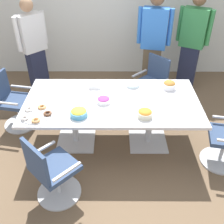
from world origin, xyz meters
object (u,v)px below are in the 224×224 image
Objects in this scene: napkin_pile at (95,85)px; snack_bowl_pretzels at (169,85)px; office_chair_0 at (151,86)px; person_standing_1 at (153,43)px; plate_stack at (133,85)px; office_chair_1 at (13,104)px; person_standing_0 at (34,46)px; snack_bowl_candy_mix at (104,100)px; donut_platter at (36,114)px; office_chair_2 at (52,173)px; person_standing_2 at (192,42)px; snack_bowl_chips_yellow at (79,112)px; conference_table at (112,108)px; snack_bowl_chips_orange at (145,113)px.

snack_bowl_pretzels is at bearing -2.52° from napkin_pile.
person_standing_1 is at bearing -48.91° from office_chair_0.
plate_stack is at bearing 104.44° from office_chair_0.
napkin_pile is at bearing 98.56° from office_chair_1.
person_standing_0 is 9.24× the size of snack_bowl_candy_mix.
person_standing_1 reaches higher than donut_platter.
donut_platter is at bearing 85.72° from office_chair_0.
office_chair_1 is 1.68m from office_chair_2.
office_chair_0 is 2.33m from office_chair_1.
office_chair_2 reaches higher than donut_platter.
office_chair_1 is 0.49× the size of person_standing_1.
person_standing_2 is 2.78m from snack_bowl_chips_yellow.
snack_bowl_candy_mix is (-1.58, -1.73, -0.17)m from person_standing_2.
snack_bowl_candy_mix reaches higher than conference_table.
conference_table is at bearing -128.09° from plate_stack.
office_chair_0 is at bearing 58.06° from plate_stack.
snack_bowl_pretzels is at bearing 106.05° from person_standing_0.
office_chair_1 is 4.70× the size of snack_bowl_chips_orange.
conference_table is 2.64× the size of office_chair_1.
donut_platter is (-2.43, -2.03, -0.19)m from person_standing_2.
person_standing_1 reaches higher than office_chair_1.
plate_stack is 0.57m from napkin_pile.
office_chair_0 reaches higher than donut_platter.
person_standing_2 is 1.74m from plate_stack.
snack_bowl_pretzels is (0.10, -1.23, -0.17)m from person_standing_1.
snack_bowl_pretzels is (1.53, 1.33, 0.40)m from office_chair_2.
donut_platter is (0.48, -1.91, -0.14)m from person_standing_0.
office_chair_2 is 1.33m from snack_bowl_chips_orange.
conference_table is 0.52m from plate_stack.
conference_table is at bearing 85.63° from office_chair_1.
snack_bowl_chips_yellow is at bearing -102.32° from napkin_pile.
person_standing_2 is at bearing 47.20° from snack_bowl_chips_yellow.
person_standing_1 reaches higher than conference_table.
person_standing_2 reaches higher than snack_bowl_chips_orange.
person_standing_0 is (-1.44, 1.56, 0.28)m from conference_table.
snack_bowl_candy_mix is 0.47× the size of donut_platter.
office_chair_1 is 2.44m from snack_bowl_pretzels.
person_standing_2 is at bearing 64.96° from snack_bowl_pretzels.
napkin_pile reaches higher than conference_table.
conference_table is at bearing 76.33° from person_standing_2.
office_chair_1 is 2.18m from snack_bowl_chips_orange.
snack_bowl_chips_yellow is at bearing -133.80° from plate_stack.
office_chair_0 is 2.26m from person_standing_0.
snack_bowl_pretzels is at bearing 85.68° from office_chair_2.
plate_stack is at bearing 99.15° from office_chair_2.
person_standing_1 reaches higher than snack_bowl_chips_yellow.
office_chair_0 is 4.09× the size of snack_bowl_chips_yellow.
office_chair_0 is 1.17m from person_standing_2.
office_chair_2 is at bearing -138.95° from snack_bowl_pretzels.
plate_stack is at bearing 82.31° from person_standing_1.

